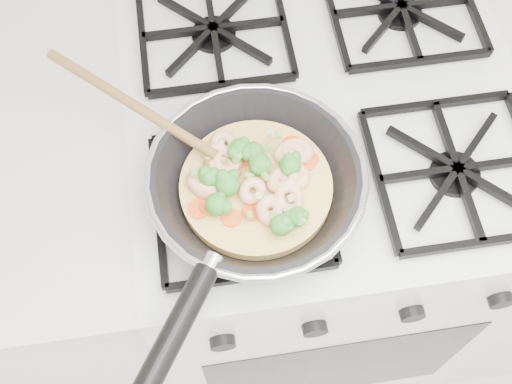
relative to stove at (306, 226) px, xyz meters
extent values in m
cube|color=white|center=(0.00, 0.00, -0.01)|extent=(0.60, 0.60, 0.90)
cube|color=black|center=(0.00, -0.30, -0.01)|extent=(0.48, 0.00, 0.40)
cube|color=black|center=(0.00, 0.00, 0.45)|extent=(0.56, 0.56, 0.02)
torus|color=silver|center=(-0.13, -0.15, 0.51)|extent=(0.29, 0.29, 0.01)
cylinder|color=black|center=(-0.25, -0.34, 0.51)|extent=(0.12, 0.16, 0.03)
cylinder|color=#F4C76A|center=(-0.13, -0.15, 0.48)|extent=(0.20, 0.20, 0.02)
ellipsoid|color=brown|center=(-0.17, -0.12, 0.50)|extent=(0.07, 0.06, 0.02)
cylinder|color=brown|center=(-0.28, -0.02, 0.53)|extent=(0.21, 0.18, 0.05)
torus|color=#F5C091|center=(-0.16, -0.09, 0.50)|extent=(0.05, 0.05, 0.02)
torus|color=#F5C091|center=(-0.09, -0.18, 0.50)|extent=(0.05, 0.05, 0.03)
torus|color=#F5C091|center=(-0.12, -0.19, 0.50)|extent=(0.05, 0.05, 0.02)
torus|color=#F5C091|center=(-0.08, -0.15, 0.50)|extent=(0.06, 0.06, 0.02)
torus|color=#F5C091|center=(-0.17, -0.13, 0.50)|extent=(0.06, 0.06, 0.02)
torus|color=#F5C091|center=(-0.17, -0.11, 0.50)|extent=(0.06, 0.06, 0.03)
torus|color=#F5C091|center=(-0.16, -0.11, 0.50)|extent=(0.06, 0.06, 0.02)
torus|color=#F5C091|center=(-0.20, -0.14, 0.50)|extent=(0.07, 0.07, 0.03)
torus|color=#F5C091|center=(-0.09, -0.15, 0.50)|extent=(0.06, 0.06, 0.03)
torus|color=#F5C091|center=(-0.08, -0.12, 0.50)|extent=(0.04, 0.04, 0.02)
torus|color=#F5C091|center=(-0.14, -0.16, 0.50)|extent=(0.06, 0.06, 0.02)
torus|color=#F5C091|center=(-0.07, -0.11, 0.50)|extent=(0.06, 0.06, 0.02)
torus|color=#F5C091|center=(-0.19, -0.14, 0.50)|extent=(0.05, 0.05, 0.02)
ellipsoid|color=green|center=(-0.19, -0.14, 0.51)|extent=(0.04, 0.04, 0.03)
ellipsoid|color=green|center=(-0.09, -0.21, 0.51)|extent=(0.03, 0.03, 0.03)
ellipsoid|color=green|center=(-0.14, -0.10, 0.51)|extent=(0.04, 0.04, 0.03)
ellipsoid|color=green|center=(-0.13, -0.11, 0.51)|extent=(0.04, 0.04, 0.03)
ellipsoid|color=green|center=(-0.17, -0.15, 0.51)|extent=(0.04, 0.04, 0.03)
ellipsoid|color=green|center=(-0.12, -0.13, 0.51)|extent=(0.04, 0.04, 0.03)
ellipsoid|color=green|center=(-0.11, -0.22, 0.51)|extent=(0.04, 0.04, 0.03)
ellipsoid|color=green|center=(-0.08, -0.14, 0.51)|extent=(0.04, 0.04, 0.03)
ellipsoid|color=green|center=(-0.18, -0.18, 0.51)|extent=(0.04, 0.04, 0.03)
cylinder|color=orange|center=(-0.18, -0.17, 0.49)|extent=(0.04, 0.04, 0.01)
cylinder|color=orange|center=(-0.21, -0.17, 0.49)|extent=(0.03, 0.03, 0.00)
cylinder|color=orange|center=(-0.16, -0.13, 0.49)|extent=(0.03, 0.03, 0.01)
cylinder|color=orange|center=(-0.07, -0.09, 0.49)|extent=(0.02, 0.02, 0.01)
cylinder|color=orange|center=(-0.13, -0.10, 0.49)|extent=(0.03, 0.03, 0.01)
cylinder|color=orange|center=(-0.17, -0.19, 0.49)|extent=(0.03, 0.03, 0.00)
cylinder|color=orange|center=(-0.05, -0.12, 0.49)|extent=(0.03, 0.03, 0.00)
cylinder|color=orange|center=(-0.06, -0.13, 0.49)|extent=(0.03, 0.03, 0.01)
cylinder|color=orange|center=(-0.09, -0.20, 0.49)|extent=(0.03, 0.03, 0.00)
cylinder|color=orange|center=(-0.16, -0.12, 0.49)|extent=(0.04, 0.04, 0.01)
cylinder|color=orange|center=(-0.19, -0.17, 0.49)|extent=(0.04, 0.04, 0.01)
cylinder|color=orange|center=(-0.14, -0.19, 0.49)|extent=(0.03, 0.03, 0.01)
cylinder|color=orange|center=(-0.14, -0.11, 0.49)|extent=(0.03, 0.03, 0.01)
cylinder|color=orange|center=(-0.09, -0.15, 0.49)|extent=(0.04, 0.04, 0.01)
cylinder|color=#79BB4A|center=(-0.08, -0.12, 0.51)|extent=(0.01, 0.01, 0.01)
cylinder|color=#79BB4A|center=(-0.21, -0.13, 0.52)|extent=(0.01, 0.01, 0.01)
cylinder|color=#BCD697|center=(-0.17, -0.09, 0.51)|extent=(0.01, 0.01, 0.01)
cylinder|color=#BCD697|center=(-0.08, -0.21, 0.52)|extent=(0.01, 0.01, 0.01)
cylinder|color=#BCD697|center=(-0.08, -0.13, 0.52)|extent=(0.01, 0.01, 0.01)
cylinder|color=#BCD697|center=(-0.16, -0.11, 0.51)|extent=(0.01, 0.01, 0.01)
cylinder|color=#BCD697|center=(-0.10, -0.20, 0.51)|extent=(0.01, 0.01, 0.01)
cylinder|color=#79BB4A|center=(-0.15, -0.20, 0.51)|extent=(0.01, 0.01, 0.01)
cylinder|color=#BCD697|center=(-0.10, -0.09, 0.52)|extent=(0.01, 0.01, 0.01)
cylinder|color=#79BB4A|center=(-0.15, -0.12, 0.52)|extent=(0.01, 0.01, 0.01)
cylinder|color=#79BB4A|center=(-0.12, -0.15, 0.51)|extent=(0.01, 0.01, 0.01)
cylinder|color=#BCD697|center=(-0.17, -0.09, 0.51)|extent=(0.01, 0.01, 0.01)
cylinder|color=#79BB4A|center=(-0.08, -0.22, 0.52)|extent=(0.01, 0.01, 0.01)
cylinder|color=#BCD697|center=(-0.09, -0.18, 0.51)|extent=(0.01, 0.01, 0.01)
cylinder|color=#79BB4A|center=(-0.12, -0.21, 0.52)|extent=(0.01, 0.01, 0.01)
cylinder|color=#BCD697|center=(-0.13, -0.18, 0.52)|extent=(0.01, 0.01, 0.01)
cylinder|color=#79BB4A|center=(-0.14, -0.14, 0.51)|extent=(0.01, 0.01, 0.01)
cylinder|color=#79BB4A|center=(-0.07, -0.13, 0.51)|extent=(0.01, 0.01, 0.01)
cylinder|color=#79BB4A|center=(-0.09, -0.15, 0.51)|extent=(0.01, 0.01, 0.01)
cylinder|color=#79BB4A|center=(-0.12, -0.13, 0.51)|extent=(0.01, 0.01, 0.01)
cylinder|color=#79BB4A|center=(-0.09, -0.09, 0.51)|extent=(0.01, 0.01, 0.01)
cylinder|color=#BCD697|center=(-0.10, -0.22, 0.51)|extent=(0.01, 0.01, 0.01)
cylinder|color=#79BB4A|center=(-0.10, -0.10, 0.51)|extent=(0.01, 0.01, 0.01)
camera|label=1|loc=(-0.19, -0.54, 1.22)|focal=45.17mm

